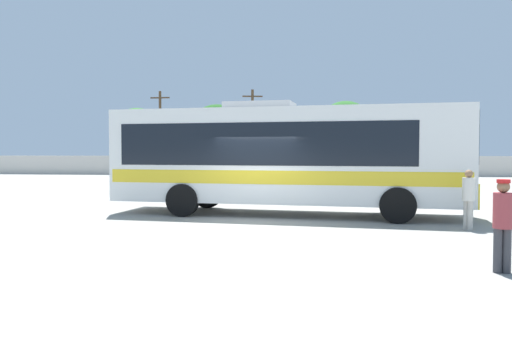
% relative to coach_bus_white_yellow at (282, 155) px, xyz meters
% --- Properties ---
extents(ground_plane, '(300.00, 300.00, 0.00)m').
position_rel_coach_bus_white_yellow_xyz_m(ground_plane, '(-0.72, 8.08, -1.95)').
color(ground_plane, gray).
extents(perimeter_wall, '(80.00, 0.30, 1.69)m').
position_rel_coach_bus_white_yellow_xyz_m(perimeter_wall, '(-0.72, 26.02, -1.10)').
color(perimeter_wall, beige).
rests_on(perimeter_wall, ground_plane).
extents(coach_bus_white_yellow, '(11.45, 3.75, 3.65)m').
position_rel_coach_bus_white_yellow_xyz_m(coach_bus_white_yellow, '(0.00, 0.00, 0.00)').
color(coach_bus_white_yellow, white).
rests_on(coach_bus_white_yellow, ground_plane).
extents(attendant_by_bus_door, '(0.43, 0.43, 1.58)m').
position_rel_coach_bus_white_yellow_xyz_m(attendant_by_bus_door, '(5.08, -2.60, -1.06)').
color(attendant_by_bus_door, '#B7B2A8').
rests_on(attendant_by_bus_door, ground_plane).
extents(passenger_waiting_on_apron, '(0.34, 0.34, 1.59)m').
position_rel_coach_bus_white_yellow_xyz_m(passenger_waiting_on_apron, '(4.23, -7.30, -1.05)').
color(passenger_waiting_on_apron, '#38383D').
rests_on(passenger_waiting_on_apron, ground_plane).
extents(parked_car_leftmost_maroon, '(4.52, 2.06, 1.44)m').
position_rel_coach_bus_white_yellow_xyz_m(parked_car_leftmost_maroon, '(-10.28, 22.50, -1.18)').
color(parked_car_leftmost_maroon, maroon).
rests_on(parked_car_leftmost_maroon, ground_plane).
extents(parked_car_second_silver, '(4.19, 2.06, 1.46)m').
position_rel_coach_bus_white_yellow_xyz_m(parked_car_second_silver, '(-4.11, 22.15, -1.17)').
color(parked_car_second_silver, '#B7BABF').
rests_on(parked_car_second_silver, ground_plane).
extents(utility_pole_near, '(1.80, 0.24, 7.58)m').
position_rel_coach_bus_white_yellow_xyz_m(utility_pole_near, '(-13.00, 27.72, 2.02)').
color(utility_pole_near, '#4C3823').
rests_on(utility_pole_near, ground_plane).
extents(utility_pole_far, '(1.79, 0.42, 7.59)m').
position_rel_coach_bus_white_yellow_xyz_m(utility_pole_far, '(-4.47, 27.67, 2.02)').
color(utility_pole_far, '#4C3823').
rests_on(utility_pole_far, ground_plane).
extents(roadside_tree_left, '(4.97, 4.97, 6.33)m').
position_rel_coach_bus_white_yellow_xyz_m(roadside_tree_left, '(-16.25, 30.62, 2.26)').
color(roadside_tree_left, brown).
rests_on(roadside_tree_left, ground_plane).
extents(roadside_tree_midleft, '(5.41, 5.41, 6.75)m').
position_rel_coach_bus_white_yellow_xyz_m(roadside_tree_midleft, '(-8.58, 32.20, 2.49)').
color(roadside_tree_midleft, brown).
rests_on(roadside_tree_midleft, ground_plane).
extents(roadside_tree_midright, '(4.98, 4.98, 6.97)m').
position_rel_coach_bus_white_yellow_xyz_m(roadside_tree_midright, '(4.02, 32.62, 2.90)').
color(roadside_tree_midright, brown).
rests_on(roadside_tree_midright, ground_plane).
extents(roadside_tree_right, '(3.35, 3.35, 4.90)m').
position_rel_coach_bus_white_yellow_xyz_m(roadside_tree_right, '(10.45, 29.41, 1.51)').
color(roadside_tree_right, brown).
rests_on(roadside_tree_right, ground_plane).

